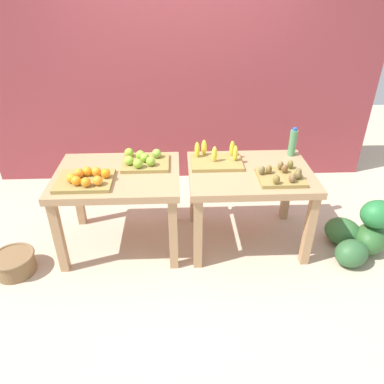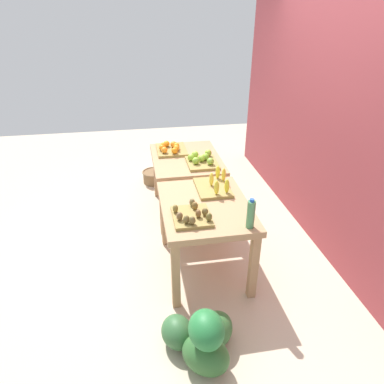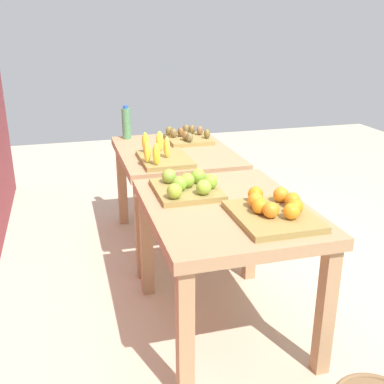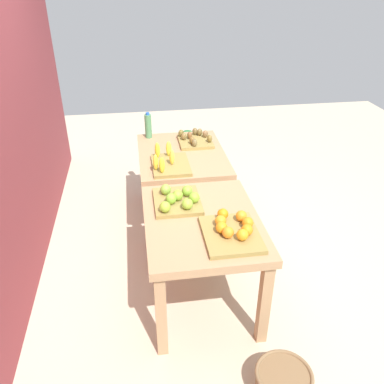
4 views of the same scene
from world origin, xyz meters
name	(u,v)px [view 2 (image 2 of 4)]	position (x,y,z in m)	size (l,w,h in m)	color
ground_plane	(194,235)	(0.00, 0.00, 0.00)	(8.00, 8.00, 0.00)	#C7B599
back_wall	(326,99)	(0.00, 1.35, 1.50)	(4.40, 0.12, 3.00)	#8F373E
display_table_left	(186,165)	(-0.56, 0.00, 0.63)	(1.04, 0.80, 0.73)	tan
display_table_right	(205,214)	(0.56, 0.00, 0.63)	(1.04, 0.80, 0.73)	tan
orange_bin	(171,149)	(-0.78, -0.16, 0.77)	(0.44, 0.36, 0.11)	olive
apple_bin	(202,160)	(-0.34, 0.15, 0.77)	(0.41, 0.34, 0.11)	olive
banana_crate	(214,186)	(0.29, 0.15, 0.77)	(0.44, 0.33, 0.17)	olive
kiwi_bin	(192,215)	(0.78, -0.16, 0.77)	(0.36, 0.32, 0.10)	olive
water_bottle	(251,214)	(0.99, 0.28, 0.86)	(0.07, 0.07, 0.26)	#4C8C59
watermelon_pile	(202,338)	(1.55, -0.21, 0.19)	(0.63, 0.64, 0.52)	#2F612D
wicker_basket	(154,176)	(-1.43, -0.35, 0.10)	(0.35, 0.35, 0.18)	brown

